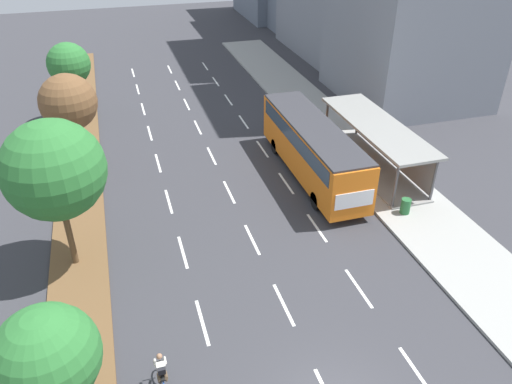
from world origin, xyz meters
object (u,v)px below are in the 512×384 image
object	(u,v)px
bus_shelter	(379,141)
bus	(312,145)
median_tree_second	(54,170)
median_tree_nearest	(47,357)
trash_bin	(406,206)
median_tree_third	(68,103)
median_tree_fourth	(69,64)
cyclist	(162,375)

from	to	relation	value
bus_shelter	bus	distance (m)	4.29
median_tree_second	median_tree_nearest	bearing A→B (deg)	-90.78
bus_shelter	median_tree_second	world-z (taller)	median_tree_second
bus_shelter	median_tree_nearest	size ratio (longest dim) A/B	2.01
median_tree_nearest	trash_bin	bearing A→B (deg)	24.87
bus_shelter	median_tree_nearest	distance (m)	22.36
median_tree_third	trash_bin	distance (m)	19.54
bus_shelter	bus	bearing A→B (deg)	176.32
bus_shelter	median_tree_fourth	distance (m)	22.24
median_tree_fourth	bus	bearing A→B (deg)	-43.31
cyclist	trash_bin	xyz separation A→B (m)	(13.86, 7.23, -0.22)
median_tree_nearest	median_tree_second	world-z (taller)	median_tree_second
median_tree_second	trash_bin	distance (m)	17.47
cyclist	median_tree_nearest	size ratio (longest dim) A/B	0.37
median_tree_third	median_tree_second	bearing A→B (deg)	-92.13
cyclist	median_tree_fourth	xyz separation A→B (m)	(-2.90, 25.48, 3.54)
bus_shelter	median_tree_nearest	bearing A→B (deg)	-144.12
median_tree_second	median_tree_third	xyz separation A→B (m)	(0.32, 8.71, -0.32)
median_tree_fourth	median_tree_third	bearing A→B (deg)	-88.59
median_tree_nearest	median_tree_fourth	bearing A→B (deg)	89.50
cyclist	median_tree_nearest	bearing A→B (deg)	-168.43
bus_shelter	cyclist	xyz separation A→B (m)	(-14.94, -12.43, -1.08)
bus_shelter	trash_bin	xyz separation A→B (m)	(-1.08, -5.19, -1.29)
bus	median_tree_nearest	distance (m)	19.24
median_tree_nearest	median_tree_second	xyz separation A→B (m)	(0.12, 8.71, 1.51)
median_tree_second	median_tree_third	distance (m)	8.72
cyclist	median_tree_fourth	world-z (taller)	median_tree_fourth
cyclist	median_tree_second	distance (m)	9.59
bus_shelter	trash_bin	distance (m)	5.46
bus	median_tree_third	size ratio (longest dim) A/B	1.82
bus_shelter	bus	size ratio (longest dim) A/B	0.88
median_tree_fourth	trash_bin	bearing A→B (deg)	-47.44
median_tree_nearest	median_tree_third	distance (m)	17.46
bus	cyclist	distance (m)	16.63
median_tree_nearest	median_tree_second	distance (m)	8.84
cyclist	median_tree_second	bearing A→B (deg)	110.47
bus_shelter	median_tree_second	distance (m)	18.74
bus_shelter	median_tree_third	size ratio (longest dim) A/B	1.61
cyclist	median_tree_second	world-z (taller)	median_tree_second
bus	median_tree_second	xyz separation A→B (m)	(-13.67, -4.63, 2.95)
bus_shelter	median_tree_second	size ratio (longest dim) A/B	1.41
median_tree_nearest	cyclist	bearing A→B (deg)	11.57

